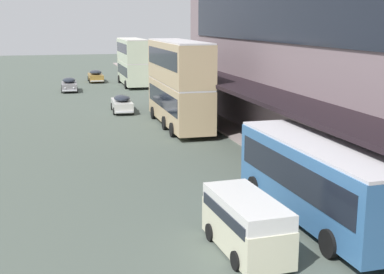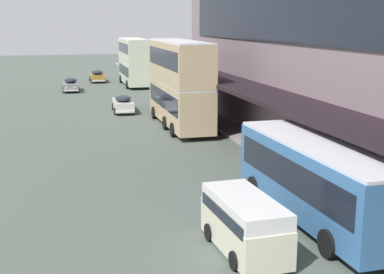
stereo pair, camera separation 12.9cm
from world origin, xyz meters
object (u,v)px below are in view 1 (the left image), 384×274
sedan_trailing_mid (122,103)px  transit_bus_kerbside_front (318,177)px  transit_bus_kerbside_rear (132,60)px  vw_van (245,220)px  transit_bus_kerbside_far (179,81)px  pedestrian_at_kerb (331,167)px  sedan_lead_near (96,76)px  sedan_oncoming_front (69,85)px

sedan_trailing_mid → transit_bus_kerbside_front: bearing=-82.0°
transit_bus_kerbside_front → transit_bus_kerbside_rear: size_ratio=1.01×
transit_bus_kerbside_front → vw_van: 4.21m
transit_bus_kerbside_front → sedan_trailing_mid: (-3.98, 28.30, -1.09)m
transit_bus_kerbside_rear → sedan_trailing_mid: 19.97m
transit_bus_kerbside_front → sedan_trailing_mid: 28.60m
transit_bus_kerbside_far → pedestrian_at_kerb: size_ratio=6.07×
transit_bus_kerbside_rear → transit_bus_kerbside_far: transit_bus_kerbside_far is taller
transit_bus_kerbside_rear → vw_van: size_ratio=2.17×
transit_bus_kerbside_rear → sedan_lead_near: 7.09m
transit_bus_kerbside_rear → sedan_oncoming_front: bearing=-155.3°
transit_bus_kerbside_front → vw_van: size_ratio=2.19×
sedan_trailing_mid → pedestrian_at_kerb: (6.49, -24.96, 0.41)m
pedestrian_at_kerb → transit_bus_kerbside_far: bearing=100.6°
sedan_oncoming_front → sedan_trailing_mid: bearing=-76.1°
sedan_oncoming_front → vw_van: 46.13m
transit_bus_kerbside_front → pedestrian_at_kerb: (2.51, 3.33, -0.68)m
vw_van → sedan_lead_near: bearing=90.5°
transit_bus_kerbside_rear → sedan_trailing_mid: transit_bus_kerbside_rear is taller
sedan_lead_near → pedestrian_at_kerb: 50.11m
sedan_trailing_mid → sedan_lead_near: (-0.17, 24.70, 0.02)m
transit_bus_kerbside_far → sedan_oncoming_front: transit_bus_kerbside_far is taller
transit_bus_kerbside_front → sedan_lead_near: bearing=94.5°
transit_bus_kerbside_front → transit_bus_kerbside_far: (-0.70, 20.55, 1.62)m
transit_bus_kerbside_front → sedan_oncoming_front: 44.83m
transit_bus_kerbside_front → transit_bus_kerbside_rear: (-0.03, 47.73, 1.26)m
transit_bus_kerbside_rear → sedan_trailing_mid: size_ratio=2.17×
transit_bus_kerbside_far → sedan_trailing_mid: 8.85m
transit_bus_kerbside_front → sedan_trailing_mid: transit_bus_kerbside_front is taller
transit_bus_kerbside_front → sedan_oncoming_front: (-7.90, 44.11, -1.10)m
transit_bus_kerbside_far → sedan_oncoming_front: size_ratio=2.50×
transit_bus_kerbside_rear → vw_van: transit_bus_kerbside_rear is taller
transit_bus_kerbside_front → sedan_oncoming_front: transit_bus_kerbside_front is taller
sedan_oncoming_front → transit_bus_kerbside_far: bearing=-73.0°
transit_bus_kerbside_front → transit_bus_kerbside_rear: transit_bus_kerbside_rear is taller
transit_bus_kerbside_front → transit_bus_kerbside_far: size_ratio=0.90×
transit_bus_kerbside_far → pedestrian_at_kerb: 17.66m
transit_bus_kerbside_far → sedan_lead_near: (-3.45, 32.46, -2.69)m
transit_bus_kerbside_front → vw_van: bearing=-153.9°
sedan_oncoming_front → vw_van: bearing=-84.8°
transit_bus_kerbside_rear → transit_bus_kerbside_far: (-0.67, -27.18, 0.36)m
sedan_lead_near → vw_van: size_ratio=1.00×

